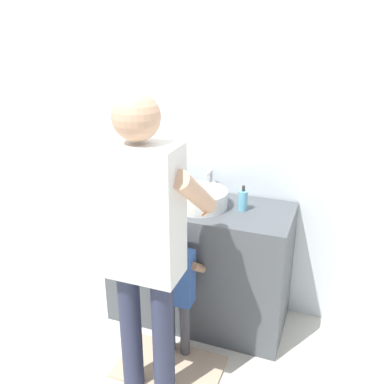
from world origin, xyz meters
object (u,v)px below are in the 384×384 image
object	(u,v)px
toothbrush_cup	(156,191)
adult_parent	(143,230)
soap_bottle	(243,200)
child_toddler	(178,283)

from	to	relation	value
toothbrush_cup	adult_parent	world-z (taller)	adult_parent
soap_bottle	child_toddler	world-z (taller)	soap_bottle
soap_bottle	adult_parent	size ratio (longest dim) A/B	0.10
toothbrush_cup	soap_bottle	size ratio (longest dim) A/B	1.25
toothbrush_cup	child_toddler	world-z (taller)	toothbrush_cup
adult_parent	child_toddler	bearing A→B (deg)	81.67
soap_bottle	adult_parent	xyz separation A→B (m)	(-0.33, -0.74, 0.08)
adult_parent	toothbrush_cup	bearing A→B (deg)	110.43
child_toddler	soap_bottle	bearing A→B (deg)	56.34
toothbrush_cup	adult_parent	xyz separation A→B (m)	(0.27, -0.73, 0.09)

